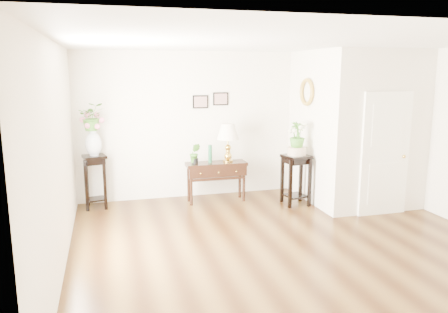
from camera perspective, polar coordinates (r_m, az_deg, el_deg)
name	(u,v)px	position (r m, az deg, el deg)	size (l,w,h in m)	color
floor	(286,243)	(6.46, 8.11, -11.10)	(6.00, 5.50, 0.02)	#523716
ceiling	(292,42)	(6.00, 8.86, 14.53)	(6.00, 5.50, 0.02)	white
wall_back	(233,124)	(8.63, 1.14, 4.26)	(6.00, 0.02, 2.80)	white
wall_front	(431,205)	(3.79, 25.44, -5.76)	(6.00, 0.02, 2.80)	white
wall_left	(57,158)	(5.60, -20.92, -0.22)	(0.02, 5.50, 2.80)	white
partition	(354,126)	(8.60, 16.61, 3.78)	(1.80, 1.95, 2.80)	white
door	(385,154)	(7.83, 20.29, 0.27)	(0.90, 0.05, 2.10)	white
art_print_left	(200,102)	(8.41, -3.09, 7.15)	(0.30, 0.02, 0.25)	black
art_print_right	(221,99)	(8.50, -0.44, 7.54)	(0.30, 0.02, 0.25)	black
wall_ornament	(307,92)	(8.21, 10.75, 8.27)	(0.51, 0.51, 0.07)	#B0852C
console_table	(216,182)	(8.22, -1.03, -3.34)	(1.13, 0.38, 0.75)	black
table_lamp	(228,143)	(8.13, 0.52, 1.73)	(0.42, 0.42, 0.73)	gold
green_vase	(210,154)	(8.08, -1.83, 0.36)	(0.07, 0.07, 0.34)	#184E2E
potted_plant	(195,154)	(8.02, -3.83, 0.33)	(0.20, 0.16, 0.36)	#3A7721
plant_stand_a	(96,182)	(8.15, -16.41, -3.18)	(0.37, 0.37, 0.96)	black
porcelain_vase	(93,143)	(8.01, -16.69, 1.72)	(0.29, 0.29, 0.50)	white
lily_arrangement	(92,119)	(7.96, -16.86, 4.71)	(0.44, 0.38, 0.49)	#3A7721
plant_stand_b	(296,180)	(8.13, 9.35, -3.02)	(0.44, 0.44, 0.93)	black
ceramic_bowl	(297,151)	(8.02, 9.47, 0.75)	(0.33, 0.33, 0.15)	beige
narcissus	(297,135)	(7.97, 9.54, 2.74)	(0.27, 0.27, 0.48)	#3A7721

